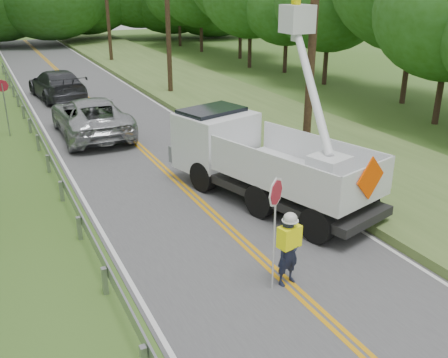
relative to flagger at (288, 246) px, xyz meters
name	(u,v)px	position (x,y,z in m)	size (l,w,h in m)	color
ground	(353,344)	(0.02, -2.47, -1.04)	(140.00, 140.00, 0.00)	#3C621C
road	(144,150)	(0.02, 11.53, -1.03)	(7.20, 96.00, 0.03)	#48484A
guardrail	(43,145)	(-4.00, 12.43, -0.49)	(0.18, 48.00, 0.77)	gray
utility_poles	(217,16)	(5.02, 14.54, 4.23)	(1.60, 43.30, 10.00)	black
tall_grass_verge	(282,127)	(7.12, 11.53, -0.89)	(7.00, 96.00, 0.30)	#49622D
flagger	(288,246)	(0.00, 0.00, 0.00)	(1.11, 0.54, 2.86)	#191E33
bucket_truck	(251,146)	(2.05, 5.53, 0.61)	(4.86, 7.98, 7.32)	black
suv_silver	(91,116)	(-1.47, 14.80, -0.12)	(3.00, 6.51, 1.81)	#A4A6AA
suv_darkgrey	(57,84)	(-1.63, 23.68, -0.13)	(2.48, 6.10, 1.77)	#34353A
stop_sign_permanent	(4,99)	(-5.03, 16.37, 0.76)	(0.57, 0.06, 2.69)	gray
yard_sign	(380,183)	(5.71, 3.09, -0.52)	(0.48, 0.21, 0.72)	white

